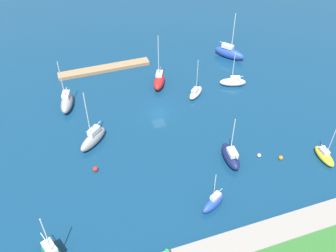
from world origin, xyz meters
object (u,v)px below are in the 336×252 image
(sailboat_navy_mid_basin, at_px, (231,156))
(sailboat_white_by_breakwater, at_px, (196,93))
(sailboat_blue_near_pier, at_px, (214,202))
(pier_dock, at_px, (104,69))
(sailboat_gray_lone_north, at_px, (93,138))
(mooring_buoy_red, at_px, (95,169))
(sailboat_white_outer_mooring, at_px, (233,82))
(sailboat_gray_inner_mooring, at_px, (67,102))
(sailboat_yellow_east_end, at_px, (324,156))
(mooring_buoy_white, at_px, (259,155))
(sailboat_blue_far_south, at_px, (229,53))
(mooring_buoy_orange, at_px, (281,158))
(sailboat_red_along_channel, at_px, (159,81))

(sailboat_navy_mid_basin, height_order, sailboat_white_by_breakwater, sailboat_navy_mid_basin)
(sailboat_blue_near_pier, distance_m, sailboat_white_by_breakwater, 28.18)
(pier_dock, bearing_deg, sailboat_gray_lone_north, 73.96)
(mooring_buoy_red, bearing_deg, pier_dock, -104.32)
(sailboat_white_outer_mooring, height_order, sailboat_gray_inner_mooring, sailboat_gray_inner_mooring)
(sailboat_blue_near_pier, distance_m, sailboat_yellow_east_end, 22.22)
(sailboat_white_outer_mooring, height_order, mooring_buoy_white, sailboat_white_outer_mooring)
(sailboat_blue_near_pier, relative_size, sailboat_white_outer_mooring, 0.93)
(sailboat_yellow_east_end, xyz_separation_m, sailboat_white_by_breakwater, (13.98, -24.02, -0.00))
(sailboat_white_outer_mooring, xyz_separation_m, sailboat_blue_far_south, (-4.26, -10.71, 0.45))
(sailboat_white_outer_mooring, distance_m, sailboat_navy_mid_basin, 22.62)
(sailboat_gray_lone_north, relative_size, sailboat_gray_inner_mooring, 1.06)
(sailboat_gray_lone_north, relative_size, sailboat_yellow_east_end, 1.34)
(sailboat_white_by_breakwater, bearing_deg, sailboat_white_outer_mooring, -36.84)
(sailboat_white_by_breakwater, bearing_deg, mooring_buoy_red, 168.06)
(sailboat_gray_inner_mooring, relative_size, mooring_buoy_orange, 14.56)
(mooring_buoy_red, bearing_deg, sailboat_blue_far_south, -145.20)
(sailboat_blue_near_pier, distance_m, sailboat_navy_mid_basin, 10.26)
(sailboat_white_by_breakwater, bearing_deg, sailboat_blue_far_south, -1.34)
(sailboat_white_outer_mooring, relative_size, mooring_buoy_white, 12.08)
(pier_dock, relative_size, mooring_buoy_white, 31.27)
(mooring_buoy_white, bearing_deg, sailboat_navy_mid_basin, -8.47)
(sailboat_white_outer_mooring, xyz_separation_m, sailboat_yellow_east_end, (-5.00, 24.92, -0.09))
(sailboat_yellow_east_end, height_order, mooring_buoy_white, sailboat_yellow_east_end)
(sailboat_blue_far_south, bearing_deg, sailboat_white_by_breakwater, -86.37)
(sailboat_navy_mid_basin, relative_size, sailboat_gray_inner_mooring, 0.84)
(sailboat_gray_lone_north, relative_size, sailboat_white_by_breakwater, 1.36)
(sailboat_white_outer_mooring, distance_m, sailboat_blue_far_south, 11.54)
(pier_dock, bearing_deg, mooring_buoy_red, 75.68)
(sailboat_gray_lone_north, bearing_deg, sailboat_yellow_east_end, 113.33)
(sailboat_white_by_breakwater, bearing_deg, sailboat_gray_lone_north, 155.57)
(sailboat_white_by_breakwater, distance_m, mooring_buoy_white, 20.31)
(mooring_buoy_orange, bearing_deg, sailboat_white_by_breakwater, -72.14)
(sailboat_gray_inner_mooring, bearing_deg, mooring_buoy_orange, 66.74)
(sailboat_white_by_breakwater, height_order, mooring_buoy_red, sailboat_white_by_breakwater)
(sailboat_gray_inner_mooring, relative_size, sailboat_blue_far_south, 0.96)
(pier_dock, distance_m, sailboat_white_by_breakwater, 22.52)
(sailboat_red_along_channel, relative_size, mooring_buoy_white, 18.11)
(sailboat_blue_near_pier, height_order, mooring_buoy_orange, sailboat_blue_near_pier)
(sailboat_white_by_breakwater, height_order, mooring_buoy_orange, sailboat_white_by_breakwater)
(sailboat_navy_mid_basin, distance_m, mooring_buoy_orange, 8.80)
(mooring_buoy_orange, bearing_deg, sailboat_gray_inner_mooring, -38.88)
(sailboat_blue_near_pier, distance_m, mooring_buoy_white, 13.77)
(sailboat_gray_lone_north, bearing_deg, sailboat_navy_mid_basin, 108.79)
(sailboat_white_outer_mooring, distance_m, sailboat_yellow_east_end, 25.42)
(sailboat_white_outer_mooring, relative_size, sailboat_white_by_breakwater, 0.95)
(pier_dock, bearing_deg, mooring_buoy_white, 118.93)
(mooring_buoy_red, bearing_deg, sailboat_gray_inner_mooring, -83.52)
(mooring_buoy_red, relative_size, mooring_buoy_white, 1.30)
(sailboat_red_along_channel, bearing_deg, sailboat_blue_far_south, 132.84)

